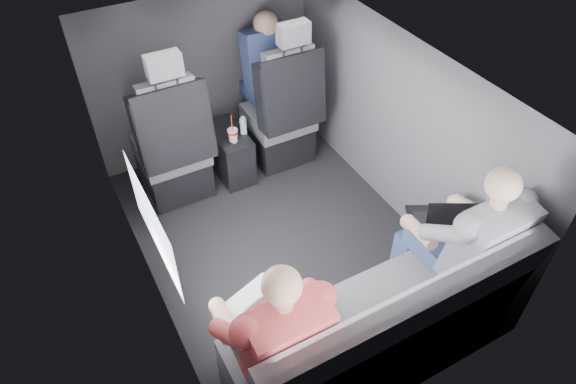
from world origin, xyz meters
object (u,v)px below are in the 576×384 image
soda_cup (233,135)px  passenger_rear_right (463,242)px  rear_bench (376,334)px  laptop_white (260,307)px  passenger_front_right (267,65)px  front_seat_left (173,152)px  passenger_rear_left (272,334)px  center_console (230,153)px  water_bottle (243,126)px  laptop_black (440,219)px  front_seat_right (282,119)px

soda_cup → passenger_rear_right: 1.83m
rear_bench → laptop_white: 0.69m
laptop_white → passenger_front_right: 2.17m
soda_cup → laptop_white: (-0.54, -1.57, 0.17)m
front_seat_left → passenger_rear_left: 1.82m
center_console → water_bottle: 0.30m
passenger_rear_left → passenger_front_right: passenger_rear_left is taller
front_seat_left → laptop_black: front_seat_left is taller
front_seat_right → passenger_front_right: 0.43m
center_console → passenger_front_right: (0.46, 0.22, 0.54)m
front_seat_right → rear_bench: bearing=-103.3°
soda_cup → passenger_front_right: 0.65m
front_seat_left → passenger_rear_right: front_seat_left is taller
front_seat_right → laptop_black: front_seat_right is taller
center_console → water_bottle: (0.10, -0.08, 0.27)m
passenger_rear_right → center_console: bearing=108.3°
center_console → front_seat_left: bearing=-174.9°
passenger_front_right → passenger_rear_left: bearing=-116.5°
laptop_white → passenger_rear_right: 1.18m
front_seat_right → passenger_rear_left: bearing=-119.4°
center_console → laptop_white: 1.84m
front_seat_right → center_console: 0.49m
front_seat_left → laptop_white: front_seat_left is taller
rear_bench → passenger_rear_left: passenger_rear_left is taller
soda_cup → laptop_white: 1.67m
rear_bench → water_bottle: (0.10, 1.87, 0.16)m
front_seat_right → water_bottle: size_ratio=8.36×
rear_bench → water_bottle: 1.87m
soda_cup → passenger_front_right: bearing=36.3°
front_seat_left → soda_cup: size_ratio=5.36×
front_seat_left → passenger_rear_right: (1.06, -1.81, 0.22)m
front_seat_right → rear_bench: (-0.45, -1.90, -0.09)m
passenger_front_right → rear_bench: bearing=-102.1°
soda_cup → water_bottle: bearing=25.6°
rear_bench → center_console: bearing=90.0°
laptop_black → passenger_rear_left: bearing=-170.9°
passenger_rear_left → water_bottle: bearing=69.3°
water_bottle → passenger_front_right: 0.54m
passenger_rear_left → passenger_front_right: bearing=63.5°
rear_bench → soda_cup: rear_bench is taller
front_seat_left → rear_bench: 1.96m
rear_bench → passenger_front_right: passenger_front_right is taller
front_seat_right → laptop_white: size_ratio=3.33×
passenger_rear_right → passenger_front_right: bearing=94.2°
front_seat_right → laptop_white: bearing=-121.2°
rear_bench → passenger_rear_right: passenger_rear_right is taller
front_seat_right → passenger_front_right: size_ratio=1.71×
front_seat_right → soda_cup: (-0.46, -0.09, 0.06)m
soda_cup → passenger_rear_right: passenger_rear_right is taller
center_console → laptop_white: size_ratio=1.26×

